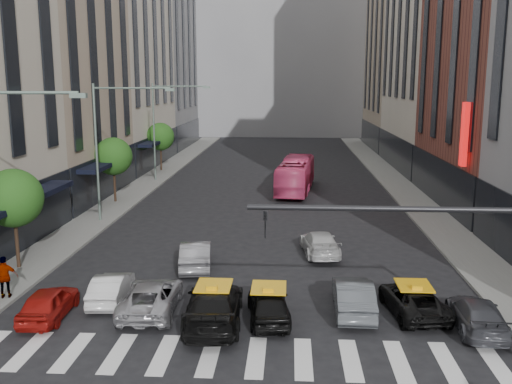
% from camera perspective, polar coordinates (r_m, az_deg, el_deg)
% --- Properties ---
extents(ground, '(160.00, 160.00, 0.00)m').
position_cam_1_polar(ground, '(18.96, -2.16, -18.19)').
color(ground, black).
rests_on(ground, ground).
extents(sidewalk_left, '(3.00, 96.00, 0.15)m').
position_cam_1_polar(sidewalk_left, '(49.17, -12.17, -0.04)').
color(sidewalk_left, slate).
rests_on(sidewalk_left, ground).
extents(sidewalk_right, '(3.00, 96.00, 0.15)m').
position_cam_1_polar(sidewalk_right, '(48.39, 15.08, -0.35)').
color(sidewalk_right, slate).
rests_on(sidewalk_right, ground).
extents(building_left_b, '(8.00, 16.00, 24.00)m').
position_cam_1_polar(building_left_b, '(48.32, -19.89, 13.60)').
color(building_left_b, tan).
rests_on(building_left_b, ground).
extents(building_left_d, '(8.00, 18.00, 30.00)m').
position_cam_1_polar(building_left_d, '(83.79, -9.78, 14.73)').
color(building_left_d, gray).
rests_on(building_left_d, ground).
extents(building_right_b, '(8.00, 18.00, 26.00)m').
position_cam_1_polar(building_right_b, '(46.26, 23.59, 14.73)').
color(building_right_b, brown).
rests_on(building_right_b, ground).
extents(building_right_d, '(8.00, 18.00, 28.00)m').
position_cam_1_polar(building_right_d, '(83.05, 14.49, 13.90)').
color(building_right_d, tan).
rests_on(building_right_d, ground).
extents(building_far, '(30.00, 10.00, 36.00)m').
position_cam_1_polar(building_far, '(101.88, 2.57, 15.87)').
color(building_far, gray).
rests_on(building_far, ground).
extents(tree_near, '(2.88, 2.88, 4.95)m').
position_cam_1_polar(tree_near, '(30.23, -23.10, -0.58)').
color(tree_near, black).
rests_on(tree_near, sidewalk_left).
extents(tree_mid, '(2.88, 2.88, 4.95)m').
position_cam_1_polar(tree_mid, '(44.91, -14.08, 3.48)').
color(tree_mid, black).
rests_on(tree_mid, sidewalk_left).
extents(tree_far, '(2.88, 2.88, 4.95)m').
position_cam_1_polar(tree_far, '(60.27, -9.55, 5.48)').
color(tree_far, black).
rests_on(tree_far, sidewalk_left).
extents(streetlamp_mid, '(5.38, 0.25, 9.00)m').
position_cam_1_polar(streetlamp_mid, '(38.46, -14.39, 5.64)').
color(streetlamp_mid, gray).
rests_on(streetlamp_mid, sidewalk_left).
extents(streetlamp_far, '(5.38, 0.25, 9.00)m').
position_cam_1_polar(streetlamp_far, '(53.88, -9.21, 7.26)').
color(streetlamp_far, gray).
rests_on(streetlamp_far, sidewalk_left).
extents(traffic_signal, '(10.10, 0.20, 6.00)m').
position_cam_1_polar(traffic_signal, '(17.28, 23.81, -5.99)').
color(traffic_signal, black).
rests_on(traffic_signal, ground).
extents(liberty_sign, '(0.30, 0.70, 4.00)m').
position_cam_1_polar(liberty_sign, '(38.22, 20.12, 5.43)').
color(liberty_sign, red).
rests_on(liberty_sign, ground).
extents(car_red, '(1.66, 3.81, 1.28)m').
position_cam_1_polar(car_red, '(24.40, -20.01, -10.36)').
color(car_red, maroon).
rests_on(car_red, ground).
extents(car_white_front, '(1.55, 3.80, 1.22)m').
position_cam_1_polar(car_white_front, '(25.37, -14.28, -9.27)').
color(car_white_front, '#BCBCBC').
rests_on(car_white_front, ground).
extents(car_silver, '(2.35, 4.74, 1.29)m').
position_cam_1_polar(car_silver, '(23.95, -10.43, -10.25)').
color(car_silver, '#A3A2A8').
rests_on(car_silver, ground).
extents(taxi_left, '(2.43, 5.38, 1.53)m').
position_cam_1_polar(taxi_left, '(22.49, -4.23, -11.19)').
color(taxi_left, black).
rests_on(taxi_left, ground).
extents(taxi_center, '(2.00, 4.04, 1.32)m').
position_cam_1_polar(taxi_center, '(22.78, 1.28, -11.16)').
color(taxi_center, black).
rests_on(taxi_center, ground).
extents(car_grey_mid, '(1.57, 4.32, 1.41)m').
position_cam_1_polar(car_grey_mid, '(23.79, 9.70, -10.22)').
color(car_grey_mid, '#484C51').
rests_on(car_grey_mid, ground).
extents(taxi_right, '(2.50, 4.50, 1.19)m').
position_cam_1_polar(taxi_right, '(24.21, 15.44, -10.36)').
color(taxi_right, black).
rests_on(taxi_right, ground).
extents(car_grey_curb, '(1.95, 4.29, 1.22)m').
position_cam_1_polar(car_grey_curb, '(23.51, 21.23, -11.35)').
color(car_grey_curb, '#3F4047').
rests_on(car_grey_curb, ground).
extents(car_row2_left, '(2.02, 4.42, 1.40)m').
position_cam_1_polar(car_row2_left, '(28.95, -6.04, -6.25)').
color(car_row2_left, gray).
rests_on(car_row2_left, ground).
extents(car_row2_right, '(2.26, 4.58, 1.28)m').
position_cam_1_polar(car_row2_right, '(31.24, 6.40, -5.09)').
color(car_row2_right, silver).
rests_on(car_row2_right, ground).
extents(bus, '(3.52, 10.49, 2.87)m').
position_cam_1_polar(bus, '(48.63, 3.99, 1.69)').
color(bus, '#DE4175').
rests_on(bus, ground).
extents(pedestrian_far, '(1.15, 0.75, 1.82)m').
position_cam_1_polar(pedestrian_far, '(26.76, -23.81, -7.79)').
color(pedestrian_far, gray).
rests_on(pedestrian_far, sidewalk_left).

